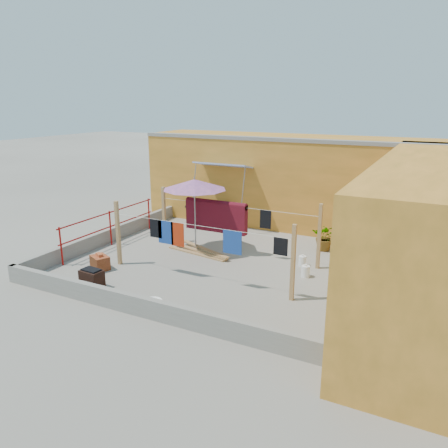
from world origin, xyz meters
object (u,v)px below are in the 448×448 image
at_px(brick_stack, 100,262).
at_px(green_hose, 364,247).
at_px(white_basin, 152,302).
at_px(water_jug_b, 302,261).
at_px(outdoor_table, 210,207).
at_px(water_jug_a, 305,271).
at_px(patio_umbrella, 195,185).
at_px(plant_back_a, 325,237).
at_px(brazier, 92,279).

distance_m(brick_stack, green_hose, 7.88).
relative_size(white_basin, water_jug_b, 1.47).
xyz_separation_m(outdoor_table, water_jug_a, (4.54, -3.15, -0.54)).
bearing_deg(outdoor_table, brick_stack, -96.17).
bearing_deg(green_hose, brick_stack, -140.33).
xyz_separation_m(patio_umbrella, green_hose, (4.55, 2.51, -1.99)).
relative_size(brick_stack, plant_back_a, 0.75).
height_order(patio_umbrella, green_hose, patio_umbrella).
bearing_deg(water_jug_b, brick_stack, -150.28).
xyz_separation_m(green_hose, plant_back_a, (-1.05, -0.72, 0.38)).
bearing_deg(white_basin, plant_back_a, 65.01).
xyz_separation_m(brazier, plant_back_a, (4.34, 5.32, 0.18)).
xyz_separation_m(patio_umbrella, water_jug_b, (3.29, 0.22, -1.88)).
distance_m(outdoor_table, water_jug_a, 5.55).
height_order(brazier, green_hose, brazier).
relative_size(patio_umbrella, green_hose, 4.06).
bearing_deg(brick_stack, water_jug_b, 29.72).
xyz_separation_m(outdoor_table, plant_back_a, (4.45, -0.85, -0.28)).
distance_m(brick_stack, white_basin, 2.72).
bearing_deg(plant_back_a, water_jug_b, -97.76).
bearing_deg(plant_back_a, brick_stack, -139.29).
bearing_deg(water_jug_a, green_hose, 72.37).
height_order(outdoor_table, water_jug_a, outdoor_table).
relative_size(brick_stack, white_basin, 1.32).
bearing_deg(brazier, green_hose, 48.22).
height_order(patio_umbrella, brazier, patio_umbrella).
xyz_separation_m(brick_stack, water_jug_a, (5.10, 2.01, -0.04)).
bearing_deg(outdoor_table, brazier, -88.97).
height_order(water_jug_b, plant_back_a, plant_back_a).
distance_m(patio_umbrella, outdoor_table, 3.10).
bearing_deg(white_basin, brick_stack, 156.76).
distance_m(water_jug_b, green_hose, 2.62).
distance_m(outdoor_table, green_hose, 5.54).
relative_size(brazier, white_basin, 1.19).
bearing_deg(plant_back_a, outdoor_table, 169.24).
relative_size(outdoor_table, brick_stack, 2.89).
xyz_separation_m(outdoor_table, brick_stack, (-0.56, -5.15, -0.50)).
relative_size(water_jug_a, green_hose, 0.63).
bearing_deg(white_basin, water_jug_b, 58.95).
bearing_deg(green_hose, water_jug_a, -107.63).
distance_m(water_jug_a, green_hose, 3.17).
relative_size(water_jug_a, plant_back_a, 0.42).
xyz_separation_m(outdoor_table, white_basin, (1.94, -6.23, -0.65)).
relative_size(outdoor_table, water_jug_a, 5.19).
xyz_separation_m(patio_umbrella, brazier, (-0.84, -3.52, -1.79)).
bearing_deg(brazier, patio_umbrella, 76.63).
height_order(outdoor_table, green_hose, outdoor_table).
xyz_separation_m(patio_umbrella, water_jug_a, (3.60, -0.51, -1.87)).
relative_size(patio_umbrella, brazier, 3.99).
bearing_deg(plant_back_a, patio_umbrella, -152.89).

